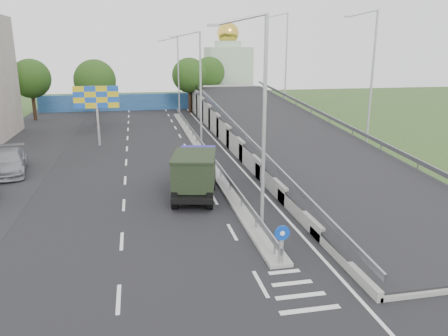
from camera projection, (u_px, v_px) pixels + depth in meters
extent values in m
plane|color=#2D4C1E|center=(299.00, 295.00, 15.99)|extent=(160.00, 160.00, 0.00)
cube|color=black|center=(171.00, 164.00, 34.32)|extent=(26.00, 90.00, 0.04)
cube|color=gray|center=(201.00, 150.00, 38.65)|extent=(1.00, 44.00, 0.20)
cube|color=gray|center=(332.00, 120.00, 40.42)|extent=(0.10, 50.00, 0.32)
cube|color=gray|center=(232.00, 123.00, 38.60)|extent=(0.10, 50.00, 0.32)
cube|color=gray|center=(201.00, 142.00, 38.48)|extent=(0.08, 44.00, 0.32)
cylinder|color=gray|center=(201.00, 145.00, 38.55)|extent=(0.09, 0.09, 0.60)
cylinder|color=black|center=(281.00, 249.00, 17.86)|extent=(0.20, 0.20, 1.20)
cylinder|color=#0C3FBF|center=(282.00, 233.00, 17.59)|extent=(0.64, 0.05, 0.64)
cylinder|color=white|center=(282.00, 233.00, 17.56)|extent=(0.20, 0.03, 0.20)
cylinder|color=#B2B5B7|center=(264.00, 127.00, 20.35)|extent=(0.18, 0.18, 10.00)
cylinder|color=#B2B5B7|center=(240.00, 19.00, 18.87)|extent=(2.57, 0.12, 0.66)
cube|color=#B2B5B7|center=(213.00, 25.00, 18.70)|extent=(0.50, 0.18, 0.12)
cylinder|color=#B2B5B7|center=(201.00, 89.00, 39.26)|extent=(0.18, 0.18, 10.00)
cylinder|color=#B2B5B7|center=(186.00, 34.00, 37.78)|extent=(2.57, 0.12, 0.66)
cube|color=#B2B5B7|center=(172.00, 37.00, 37.61)|extent=(0.50, 0.18, 0.12)
cylinder|color=#B2B5B7|center=(179.00, 76.00, 58.17)|extent=(0.18, 0.18, 10.00)
cylinder|color=#B2B5B7|center=(168.00, 39.00, 56.68)|extent=(2.57, 0.12, 0.66)
cube|color=#B2B5B7|center=(159.00, 41.00, 56.52)|extent=(0.50, 0.18, 0.12)
cube|color=navy|center=(146.00, 102.00, 64.07)|extent=(30.00, 0.50, 2.40)
cube|color=#B2CCAD|center=(228.00, 75.00, 73.45)|extent=(7.00, 7.00, 9.00)
cylinder|color=#B2CCAD|center=(228.00, 44.00, 72.13)|extent=(4.40, 4.40, 1.00)
sphere|color=gold|center=(228.00, 33.00, 71.68)|extent=(3.60, 3.60, 3.60)
cone|color=gold|center=(228.00, 21.00, 71.15)|extent=(0.30, 0.30, 1.20)
cylinder|color=#B2B5B7|center=(98.00, 124.00, 40.21)|extent=(0.24, 0.24, 4.00)
cube|color=gold|center=(96.00, 97.00, 39.55)|extent=(4.00, 0.20, 2.00)
cylinder|color=black|center=(97.00, 108.00, 51.36)|extent=(0.44, 0.44, 4.00)
sphere|color=#233F11|center=(95.00, 80.00, 50.52)|extent=(4.80, 4.80, 4.80)
cylinder|color=black|center=(190.00, 99.00, 61.23)|extent=(0.44, 0.44, 4.00)
sphere|color=#233F11|center=(189.00, 75.00, 60.38)|extent=(4.80, 4.80, 4.80)
cylinder|color=black|center=(34.00, 105.00, 54.56)|extent=(0.44, 0.44, 4.00)
sphere|color=#233F11|center=(31.00, 79.00, 53.71)|extent=(4.80, 4.80, 4.80)
cylinder|color=black|center=(210.00, 93.00, 68.61)|extent=(0.44, 0.44, 4.00)
sphere|color=#233F11|center=(209.00, 72.00, 67.77)|extent=(4.80, 4.80, 4.80)
cylinder|color=black|center=(183.00, 178.00, 28.66)|extent=(0.56, 1.13, 1.08)
cylinder|color=black|center=(213.00, 178.00, 28.64)|extent=(0.56, 1.13, 1.08)
cylinder|color=black|center=(181.00, 182.00, 27.81)|extent=(0.56, 1.13, 1.08)
cylinder|color=black|center=(212.00, 182.00, 27.79)|extent=(0.56, 1.13, 1.08)
cylinder|color=black|center=(175.00, 200.00, 24.49)|extent=(0.56, 1.13, 1.08)
cylinder|color=black|center=(210.00, 200.00, 24.47)|extent=(0.56, 1.13, 1.08)
cube|color=black|center=(195.00, 185.00, 26.62)|extent=(3.49, 6.43, 0.29)
cube|color=#120B7E|center=(198.00, 160.00, 28.59)|extent=(2.54, 2.01, 1.67)
cube|color=black|center=(199.00, 151.00, 29.20)|extent=(1.84, 0.45, 0.69)
cube|color=black|center=(199.00, 172.00, 29.67)|extent=(2.24, 0.62, 0.49)
cube|color=black|center=(194.00, 171.00, 25.77)|extent=(3.09, 4.15, 1.77)
cube|color=black|center=(194.00, 155.00, 25.52)|extent=(3.21, 4.27, 0.12)
imported|color=gray|center=(8.00, 162.00, 31.38)|extent=(3.33, 6.19, 1.71)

